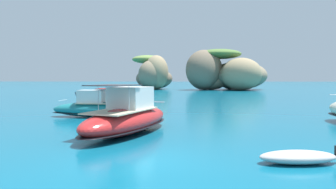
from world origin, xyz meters
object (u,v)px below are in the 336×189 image
(motorboat_red, at_px, (128,118))
(dinghy_tender, at_px, (298,157))
(motorboat_teal, at_px, (96,108))
(islet_large, at_px, (228,73))
(islet_small, at_px, (153,74))

(motorboat_red, distance_m, dinghy_tender, 8.81)
(motorboat_teal, bearing_deg, islet_large, 72.20)
(motorboat_red, xyz_separation_m, motorboat_teal, (-3.40, 6.89, -0.14))
(motorboat_teal, xyz_separation_m, dinghy_tender, (10.04, -12.65, -0.44))
(motorboat_red, height_order, dinghy_tender, motorboat_red)
(islet_small, height_order, motorboat_teal, islet_small)
(islet_large, bearing_deg, motorboat_red, -102.77)
(motorboat_teal, distance_m, dinghy_tender, 16.15)
(dinghy_tender, bearing_deg, motorboat_red, 139.09)
(islet_small, bearing_deg, dinghy_tender, -81.31)
(islet_large, height_order, dinghy_tender, islet_large)
(islet_large, distance_m, motorboat_teal, 55.27)
(islet_large, height_order, motorboat_teal, islet_large)
(islet_large, bearing_deg, islet_small, 172.68)
(islet_large, relative_size, islet_small, 1.44)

